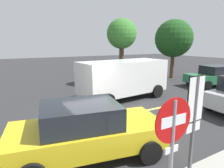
{
  "coord_description": "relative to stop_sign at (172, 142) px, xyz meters",
  "views": [
    {
      "loc": [
        -3.39,
        -6.86,
        3.15
      ],
      "look_at": [
        0.77,
        0.37,
        1.41
      ],
      "focal_mm": 31.15,
      "sensor_mm": 36.0,
      "label": 1
    }
  ],
  "objects": [
    {
      "name": "lane_marking_centre",
      "position": [
        4.11,
        4.85,
        -1.59
      ],
      "size": [
        28.0,
        0.16,
        0.01
      ],
      "primitive_type": "cube",
      "color": "#E0D14C"
    },
    {
      "name": "tree_left_verge",
      "position": [
        11.52,
        10.8,
        2.0
      ],
      "size": [
        3.37,
        3.37,
        5.3
      ],
      "color": "#513823",
      "rests_on": "ground_plane"
    },
    {
      "name": "stop_sign",
      "position": [
        0.0,
        0.0,
        0.0
      ],
      "size": [
        0.76,
        0.07,
        2.34
      ],
      "color": "gray",
      "rests_on": "ground_plane"
    },
    {
      "name": "ground_plane",
      "position": [
        1.11,
        4.85,
        -1.6
      ],
      "size": [
        80.0,
        80.0,
        0.0
      ],
      "primitive_type": "plane",
      "color": "#2D2D30"
    },
    {
      "name": "car_yellow_behind_van",
      "position": [
        -0.38,
        2.73,
        -0.81
      ],
      "size": [
        4.56,
        2.7,
        1.56
      ],
      "color": "gold",
      "rests_on": "ground_plane"
    },
    {
      "name": "car_green_mid_road",
      "position": [
        11.64,
        6.64,
        -0.82
      ],
      "size": [
        4.53,
        2.66,
        1.54
      ],
      "color": "#236B3D",
      "rests_on": "ground_plane"
    },
    {
      "name": "white_van",
      "position": [
        3.82,
        7.22,
        -0.33
      ],
      "size": [
        5.36,
        2.64,
        2.2
      ],
      "color": "white",
      "rests_on": "ground_plane"
    },
    {
      "name": "speed_limit_sign",
      "position": [
        1.14,
        0.47,
        0.17
      ],
      "size": [
        0.54,
        0.06,
        2.52
      ],
      "color": "#4C4C51",
      "rests_on": "ground_plane"
    },
    {
      "name": "tree_centre_verge",
      "position": [
        5.72,
        10.45,
        2.2
      ],
      "size": [
        2.21,
        2.21,
        4.98
      ],
      "color": "#513823",
      "rests_on": "ground_plane"
    }
  ]
}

